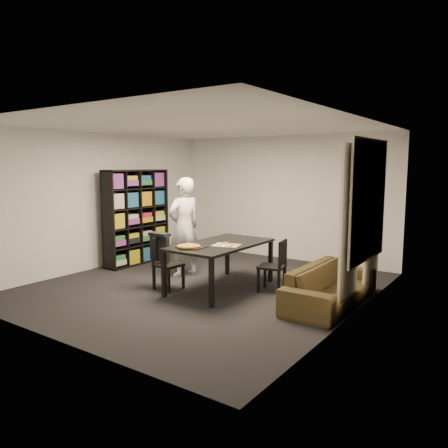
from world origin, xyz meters
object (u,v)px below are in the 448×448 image
Objects in this scene: baking_tray at (191,247)px; sofa at (331,286)px; chair_right at (277,262)px; dining_table at (220,247)px; chair_left at (165,259)px; pepperoni_pizza at (189,246)px; bookshelf at (137,217)px; person at (184,227)px.

sofa is at bearing 22.26° from baking_tray.
chair_right reaches higher than baking_tray.
chair_right is at bearing 24.79° from dining_table.
pepperoni_pizza is (0.60, -0.11, 0.30)m from chair_left.
sofa is at bearing 70.65° from chair_right.
chair_left is 2.39× the size of pepperoni_pizza.
bookshelf is 1.06× the size of dining_table.
dining_table is at bearing -76.54° from chair_right.
dining_table is 2.17× the size of chair_right.
dining_table is 1.83m from sofa.
chair_right is at bearing 43.27° from baking_tray.
sofa is (1.76, 0.25, -0.40)m from dining_table.
pepperoni_pizza is at bearing -56.80° from chair_right.
sofa is (1.93, 0.84, -0.49)m from pepperoni_pizza.
chair_right is (3.30, -0.18, -0.48)m from bookshelf.
sofa is at bearing 7.92° from dining_table.
person reaches higher than chair_right.
baking_tray is 0.21× the size of sofa.
chair_right is at bearing -3.12° from bookshelf.
person is at bearing 133.35° from pepperoni_pizza.
dining_table is 5.13× the size of pepperoni_pizza.
bookshelf is 3.33m from chair_right.
chair_left is at bearing 169.38° from pepperoni_pizza.
pepperoni_pizza is (-0.01, -0.05, 0.02)m from baking_tray.
chair_left is 0.47× the size of person.
chair_left reaches higher than sofa.
person is (-1.86, -0.04, 0.41)m from chair_right.
dining_table is 2.15× the size of chair_left.
baking_tray is at bearing -93.11° from chair_left.
bookshelf reaches higher than person.
person is 1.28m from pepperoni_pizza.
chair_left is 0.95m from person.
pepperoni_pizza is at bearing -105.75° from dining_table.
chair_right is at bearing 81.99° from sofa.
sofa is (2.53, 0.72, -0.20)m from chair_left.
baking_tray is at bearing 60.40° from person.
bookshelf is 0.99× the size of sofa.
bookshelf is at bearing 85.78° from sofa.
dining_table is at bearing 74.25° from pepperoni_pizza.
person reaches higher than sofa.
bookshelf is 4.30m from sofa.
dining_table is (2.48, -0.56, -0.27)m from bookshelf.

